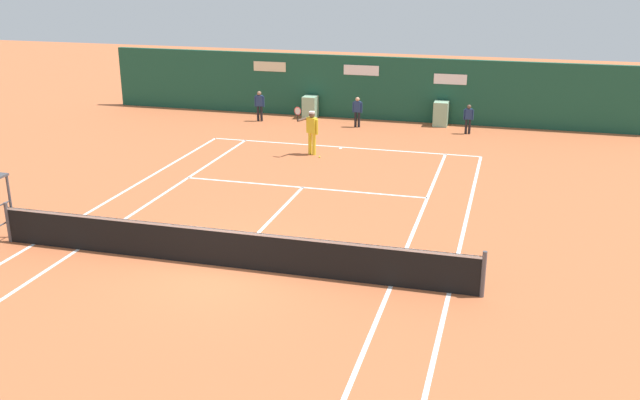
% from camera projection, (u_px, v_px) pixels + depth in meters
% --- Properties ---
extents(ground_plane, '(80.00, 80.00, 0.01)m').
position_uv_depth(ground_plane, '(234.00, 257.00, 17.59)').
color(ground_plane, '#BC6038').
extents(tennis_net, '(12.10, 0.10, 1.07)m').
position_uv_depth(tennis_net, '(225.00, 247.00, 16.90)').
color(tennis_net, '#4C4C51').
rests_on(tennis_net, ground_plane).
extents(sponsor_back_wall, '(25.00, 1.02, 2.83)m').
position_uv_depth(sponsor_back_wall, '(370.00, 89.00, 32.10)').
color(sponsor_back_wall, '#194C38').
rests_on(sponsor_back_wall, ground_plane).
extents(player_on_baseline, '(0.82, 0.67, 1.86)m').
position_uv_depth(player_on_baseline, '(311.00, 129.00, 26.39)').
color(player_on_baseline, yellow).
rests_on(player_on_baseline, ground_plane).
extents(ball_kid_right_post, '(0.44, 0.18, 1.31)m').
position_uv_depth(ball_kid_right_post, '(357.00, 110.00, 30.75)').
color(ball_kid_right_post, black).
rests_on(ball_kid_right_post, ground_plane).
extents(ball_kid_left_post, '(0.41, 0.18, 1.23)m').
position_uv_depth(ball_kid_left_post, '(468.00, 117.00, 29.58)').
color(ball_kid_left_post, black).
rests_on(ball_kid_left_post, ground_plane).
extents(ball_kid_centre_post, '(0.45, 0.21, 1.35)m').
position_uv_depth(ball_kid_centre_post, '(259.00, 104.00, 31.86)').
color(ball_kid_centre_post, black).
rests_on(ball_kid_centre_post, ground_plane).
extents(tennis_ball_near_service_line, '(0.07, 0.07, 0.07)m').
position_uv_depth(tennis_ball_near_service_line, '(319.00, 157.00, 26.28)').
color(tennis_ball_near_service_line, '#CCE033').
rests_on(tennis_ball_near_service_line, ground_plane).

